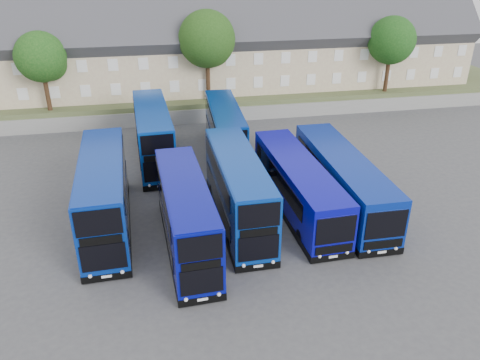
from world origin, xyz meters
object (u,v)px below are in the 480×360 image
object	(u,v)px
dd_front_mid	(186,217)
tree_west	(43,59)
tree_far	(410,28)
tree_mid	(208,41)
dd_front_left	(105,196)
coach_east_a	(298,187)
tree_east	(392,42)

from	to	relation	value
dd_front_mid	tree_west	size ratio (longest dim) A/B	1.45
tree_far	tree_mid	bearing A→B (deg)	-165.96
tree_mid	dd_front_mid	bearing A→B (deg)	-101.11
dd_front_mid	tree_west	bearing A→B (deg)	112.70
dd_front_left	tree_far	bearing A→B (deg)	35.52
dd_front_mid	coach_east_a	distance (m)	8.57
dd_front_left	dd_front_mid	size ratio (longest dim) A/B	1.08
dd_front_left	tree_west	xyz separation A→B (m)	(-6.37, 20.41, 4.73)
tree_west	tree_mid	size ratio (longest dim) A/B	0.83
dd_front_left	coach_east_a	xyz separation A→B (m)	(12.81, -0.11, -0.58)
dd_front_mid	tree_far	size ratio (longest dim) A/B	1.28
dd_front_mid	tree_far	xyz separation A→B (m)	(30.76, 30.73, 5.59)
dd_front_left	coach_east_a	bearing A→B (deg)	-2.55
tree_east	dd_front_mid	bearing A→B (deg)	-136.21
tree_west	tree_mid	xyz separation A→B (m)	(16.00, 0.50, 1.02)
tree_far	tree_west	bearing A→B (deg)	-170.54
dd_front_mid	tree_mid	xyz separation A→B (m)	(4.76, 24.23, 5.93)
tree_west	tree_mid	world-z (taller)	tree_mid
dd_front_mid	coach_east_a	xyz separation A→B (m)	(7.94, 3.21, -0.40)
coach_east_a	tree_west	size ratio (longest dim) A/B	1.70
dd_front_left	tree_far	xyz separation A→B (m)	(35.63, 27.41, 5.41)
tree_mid	tree_far	size ratio (longest dim) A/B	1.06
tree_east	tree_west	bearing A→B (deg)	-180.00
dd_front_left	tree_far	distance (m)	45.28
dd_front_left	coach_east_a	distance (m)	12.82
coach_east_a	tree_far	bearing A→B (deg)	48.50
tree_west	coach_east_a	bearing A→B (deg)	-46.94
coach_east_a	tree_far	world-z (taller)	tree_far
dd_front_mid	tree_far	bearing A→B (deg)	42.33
coach_east_a	tree_mid	distance (m)	22.18
dd_front_mid	tree_west	world-z (taller)	tree_west
coach_east_a	tree_mid	xyz separation A→B (m)	(-3.18, 21.02, 6.33)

